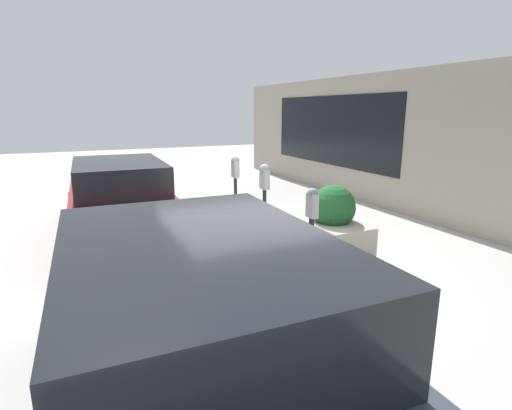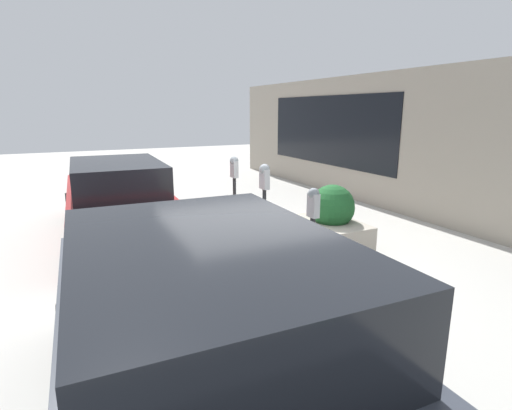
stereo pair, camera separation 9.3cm
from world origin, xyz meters
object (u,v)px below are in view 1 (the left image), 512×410
at_px(parking_meter_nearest, 312,222).
at_px(parking_meter_second, 265,190).
at_px(parking_meter_middle, 235,179).
at_px(planter_box, 332,222).
at_px(parked_car_front, 195,341).
at_px(parked_car_middle, 120,196).

distance_m(parking_meter_nearest, parking_meter_second, 1.32).
bearing_deg(parking_meter_second, parking_meter_middle, -0.36).
xyz_separation_m(planter_box, parked_car_front, (-3.06, 3.33, 0.35)).
bearing_deg(parked_car_front, parking_meter_middle, -23.91).
height_order(parking_meter_nearest, parking_meter_second, parking_meter_second).
xyz_separation_m(parking_meter_nearest, parking_meter_middle, (2.53, 0.02, 0.16)).
relative_size(planter_box, parked_car_middle, 0.29).
relative_size(parked_car_front, parked_car_middle, 0.92).
bearing_deg(planter_box, parking_meter_second, 90.40).
relative_size(parking_meter_nearest, planter_box, 1.05).
relative_size(parking_meter_nearest, parked_car_middle, 0.30).
relative_size(parking_meter_second, parked_car_middle, 0.33).
bearing_deg(parking_meter_middle, parking_meter_nearest, -179.57).
xyz_separation_m(parking_meter_middle, parked_car_middle, (1.23, 1.90, -0.38)).
distance_m(parking_meter_second, parking_meter_middle, 1.22).
bearing_deg(parking_meter_middle, parked_car_front, 154.60).
height_order(parking_meter_middle, parked_car_front, parked_car_front).
bearing_deg(parked_car_middle, parking_meter_second, -140.73).
xyz_separation_m(parking_meter_middle, planter_box, (-1.21, -1.30, -0.66)).
bearing_deg(parking_meter_second, planter_box, -89.60).
height_order(parking_meter_nearest, parked_car_middle, parked_car_middle).
height_order(parking_meter_second, parked_car_front, parked_car_front).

